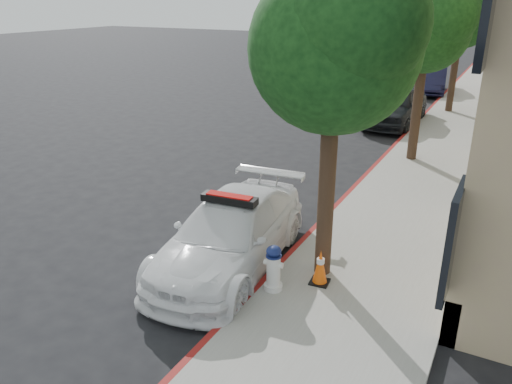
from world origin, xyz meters
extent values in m
plane|color=black|center=(0.00, 0.00, 0.00)|extent=(120.00, 120.00, 0.00)
cube|color=gray|center=(3.60, 10.00, 0.07)|extent=(3.20, 50.00, 0.15)
cube|color=maroon|center=(2.06, 10.00, 0.07)|extent=(0.12, 50.00, 0.15)
cylinder|color=black|center=(2.90, -2.00, 1.80)|extent=(0.30, 0.30, 3.30)
sphere|color=black|center=(2.90, -2.00, 4.25)|extent=(2.80, 2.80, 2.80)
sphere|color=black|center=(3.30, -2.30, 4.65)|extent=(2.24, 2.24, 2.24)
sphere|color=black|center=(2.55, -1.70, 3.95)|extent=(2.10, 2.10, 2.10)
cylinder|color=black|center=(2.90, 6.00, 1.74)|extent=(0.30, 0.30, 3.19)
sphere|color=black|center=(2.90, 6.00, 4.14)|extent=(2.60, 2.60, 2.60)
sphere|color=black|center=(3.30, 5.70, 4.54)|extent=(2.08, 2.08, 2.08)
sphere|color=black|center=(2.55, 6.30, 3.84)|extent=(1.95, 1.95, 1.95)
cylinder|color=black|center=(2.90, 14.00, 1.86)|extent=(0.30, 0.30, 3.41)
sphere|color=black|center=(2.90, 14.00, 4.36)|extent=(3.00, 3.00, 3.00)
sphere|color=black|center=(3.30, 13.70, 4.76)|extent=(2.40, 2.40, 2.40)
sphere|color=black|center=(2.55, 14.30, 4.06)|extent=(2.25, 2.25, 2.25)
imported|color=white|center=(1.10, -2.37, 0.68)|extent=(2.34, 4.84, 1.36)
cube|color=black|center=(1.10, -2.37, 1.42)|extent=(1.12, 0.38, 0.14)
cube|color=#A50A07|center=(1.10, -2.37, 1.48)|extent=(0.92, 0.31, 0.06)
imported|color=black|center=(1.20, 10.83, 0.80)|extent=(1.98, 4.73, 1.60)
imported|color=black|center=(1.20, 19.10, 0.72)|extent=(2.11, 4.55, 1.44)
cylinder|color=silver|center=(2.35, -2.99, 0.20)|extent=(0.33, 0.33, 0.10)
cylinder|color=silver|center=(2.35, -2.99, 0.54)|extent=(0.25, 0.25, 0.56)
ellipsoid|color=navy|center=(2.35, -2.99, 0.91)|extent=(0.27, 0.27, 0.19)
cylinder|color=silver|center=(2.35, -2.99, 0.66)|extent=(0.35, 0.12, 0.10)
cylinder|color=silver|center=(2.35, -2.99, 0.66)|extent=(0.11, 0.19, 0.10)
cube|color=black|center=(3.00, -2.40, 0.16)|extent=(0.37, 0.37, 0.03)
cone|color=#FF5D0D|center=(3.00, -2.40, 0.49)|extent=(0.27, 0.27, 0.62)
cylinder|color=white|center=(3.00, -2.40, 0.60)|extent=(0.14, 0.14, 0.09)
camera|label=1|loc=(5.66, -9.89, 5.04)|focal=35.00mm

